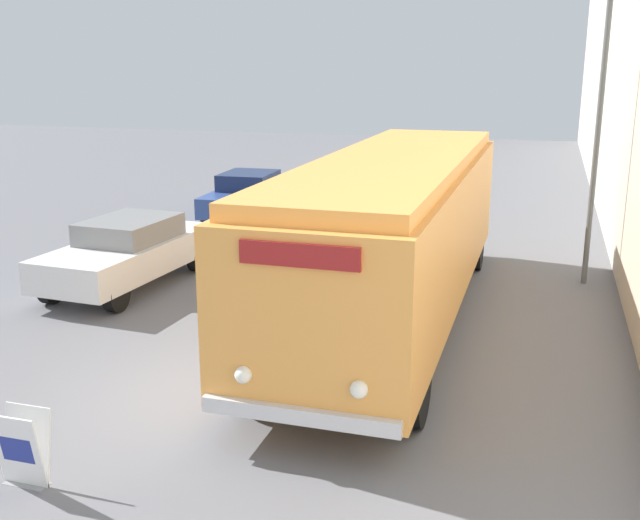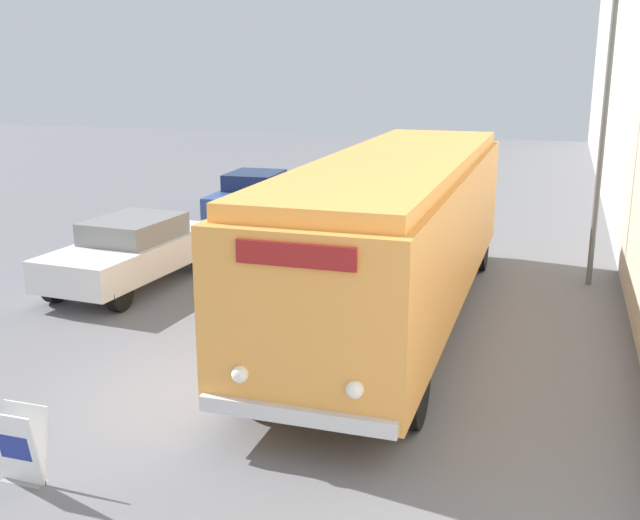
{
  "view_description": "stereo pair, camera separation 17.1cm",
  "coord_description": "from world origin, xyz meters",
  "px_view_note": "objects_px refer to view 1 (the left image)",
  "views": [
    {
      "loc": [
        4.59,
        -9.21,
        4.78
      ],
      "look_at": [
        1.36,
        1.37,
        1.83
      ],
      "focal_mm": 42.0,
      "sensor_mm": 36.0,
      "label": 1
    },
    {
      "loc": [
        4.76,
        -9.16,
        4.78
      ],
      "look_at": [
        1.36,
        1.37,
        1.83
      ],
      "focal_mm": 42.0,
      "sensor_mm": 36.0,
      "label": 2
    }
  ],
  "objects_px": {
    "streetlamp": "(602,84)",
    "parked_car_near": "(129,251)",
    "vintage_bus": "(394,228)",
    "sign_board": "(23,449)",
    "parked_car_mid": "(248,195)"
  },
  "relations": [
    {
      "from": "sign_board",
      "to": "vintage_bus",
      "type": "bearing_deg",
      "value": 67.03
    },
    {
      "from": "sign_board",
      "to": "streetlamp",
      "type": "bearing_deg",
      "value": 58.33
    },
    {
      "from": "vintage_bus",
      "to": "sign_board",
      "type": "xyz_separation_m",
      "value": [
        -2.93,
        -6.9,
        -1.35
      ]
    },
    {
      "from": "vintage_bus",
      "to": "sign_board",
      "type": "relative_size",
      "value": 12.03
    },
    {
      "from": "vintage_bus",
      "to": "streetlamp",
      "type": "xyz_separation_m",
      "value": [
        3.59,
        3.66,
        2.53
      ]
    },
    {
      "from": "parked_car_near",
      "to": "parked_car_mid",
      "type": "bearing_deg",
      "value": 95.35
    },
    {
      "from": "parked_car_near",
      "to": "sign_board",
      "type": "bearing_deg",
      "value": -64.32
    },
    {
      "from": "sign_board",
      "to": "streetlamp",
      "type": "xyz_separation_m",
      "value": [
        6.52,
        10.56,
        3.88
      ]
    },
    {
      "from": "streetlamp",
      "to": "parked_car_near",
      "type": "distance_m",
      "value": 10.66
    },
    {
      "from": "streetlamp",
      "to": "parked_car_near",
      "type": "relative_size",
      "value": 1.43
    },
    {
      "from": "vintage_bus",
      "to": "parked_car_near",
      "type": "xyz_separation_m",
      "value": [
        -5.96,
        0.54,
        -1.02
      ]
    },
    {
      "from": "vintage_bus",
      "to": "parked_car_near",
      "type": "relative_size",
      "value": 2.38
    },
    {
      "from": "parked_car_near",
      "to": "streetlamp",
      "type": "bearing_deg",
      "value": 21.54
    },
    {
      "from": "parked_car_mid",
      "to": "streetlamp",
      "type": "bearing_deg",
      "value": -26.6
    },
    {
      "from": "parked_car_near",
      "to": "parked_car_mid",
      "type": "xyz_separation_m",
      "value": [
        -0.24,
        7.42,
        -0.03
      ]
    }
  ]
}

